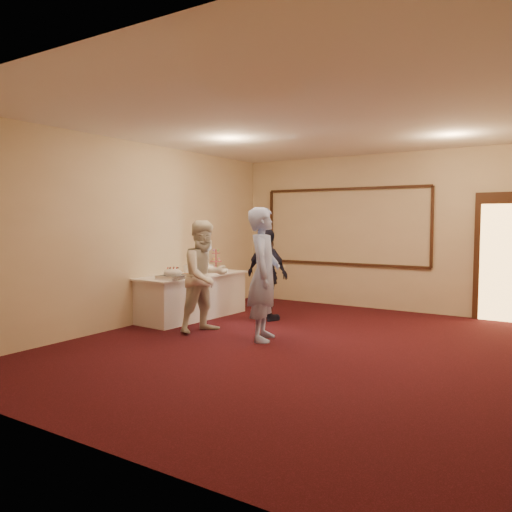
{
  "coord_description": "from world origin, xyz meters",
  "views": [
    {
      "loc": [
        3.05,
        -5.93,
        1.71
      ],
      "look_at": [
        -1.21,
        0.8,
        1.15
      ],
      "focal_mm": 35.0,
      "sensor_mm": 36.0,
      "label": 1
    }
  ],
  "objects_px": {
    "pavlova_tray": "(173,274)",
    "tart": "(188,275)",
    "plate_stack_a": "(189,270)",
    "plate_stack_b": "(209,269)",
    "woman": "(205,276)",
    "guest": "(267,275)",
    "cupcake_stand": "(216,262)",
    "man": "(264,274)",
    "buffet_table": "(192,296)"
  },
  "relations": [
    {
      "from": "pavlova_tray",
      "to": "tart",
      "type": "height_order",
      "value": "pavlova_tray"
    },
    {
      "from": "plate_stack_a",
      "to": "plate_stack_b",
      "type": "xyz_separation_m",
      "value": [
        0.14,
        0.39,
        -0.01
      ]
    },
    {
      "from": "pavlova_tray",
      "to": "woman",
      "type": "relative_size",
      "value": 0.3
    },
    {
      "from": "pavlova_tray",
      "to": "plate_stack_a",
      "type": "relative_size",
      "value": 2.59
    },
    {
      "from": "pavlova_tray",
      "to": "guest",
      "type": "height_order",
      "value": "guest"
    },
    {
      "from": "cupcake_stand",
      "to": "pavlova_tray",
      "type": "bearing_deg",
      "value": -77.56
    },
    {
      "from": "pavlova_tray",
      "to": "plate_stack_a",
      "type": "distance_m",
      "value": 0.73
    },
    {
      "from": "plate_stack_a",
      "to": "man",
      "type": "distance_m",
      "value": 2.1
    },
    {
      "from": "pavlova_tray",
      "to": "plate_stack_b",
      "type": "relative_size",
      "value": 2.79
    },
    {
      "from": "buffet_table",
      "to": "pavlova_tray",
      "type": "height_order",
      "value": "pavlova_tray"
    },
    {
      "from": "buffet_table",
      "to": "plate_stack_a",
      "type": "distance_m",
      "value": 0.47
    },
    {
      "from": "buffet_table",
      "to": "guest",
      "type": "height_order",
      "value": "guest"
    },
    {
      "from": "plate_stack_a",
      "to": "guest",
      "type": "distance_m",
      "value": 1.39
    },
    {
      "from": "plate_stack_b",
      "to": "guest",
      "type": "relative_size",
      "value": 0.12
    },
    {
      "from": "tart",
      "to": "woman",
      "type": "bearing_deg",
      "value": -32.23
    },
    {
      "from": "tart",
      "to": "woman",
      "type": "relative_size",
      "value": 0.15
    },
    {
      "from": "buffet_table",
      "to": "tart",
      "type": "distance_m",
      "value": 0.54
    },
    {
      "from": "plate_stack_a",
      "to": "buffet_table",
      "type": "bearing_deg",
      "value": 40.58
    },
    {
      "from": "plate_stack_a",
      "to": "woman",
      "type": "height_order",
      "value": "woman"
    },
    {
      "from": "buffet_table",
      "to": "cupcake_stand",
      "type": "bearing_deg",
      "value": 100.09
    },
    {
      "from": "woman",
      "to": "guest",
      "type": "xyz_separation_m",
      "value": [
        0.35,
        1.28,
        -0.07
      ]
    },
    {
      "from": "pavlova_tray",
      "to": "tart",
      "type": "bearing_deg",
      "value": 94.22
    },
    {
      "from": "plate_stack_b",
      "to": "tart",
      "type": "xyz_separation_m",
      "value": [
        0.07,
        -0.66,
        -0.05
      ]
    },
    {
      "from": "plate_stack_b",
      "to": "guest",
      "type": "distance_m",
      "value": 1.15
    },
    {
      "from": "buffet_table",
      "to": "plate_stack_a",
      "type": "xyz_separation_m",
      "value": [
        -0.04,
        -0.03,
        0.47
      ]
    },
    {
      "from": "buffet_table",
      "to": "pavlova_tray",
      "type": "xyz_separation_m",
      "value": [
        0.2,
        -0.73,
        0.46
      ]
    },
    {
      "from": "buffet_table",
      "to": "man",
      "type": "relative_size",
      "value": 1.18
    },
    {
      "from": "pavlova_tray",
      "to": "plate_stack_b",
      "type": "xyz_separation_m",
      "value": [
        -0.1,
        1.08,
        -0.0
      ]
    },
    {
      "from": "guest",
      "to": "buffet_table",
      "type": "bearing_deg",
      "value": 37.91
    },
    {
      "from": "plate_stack_a",
      "to": "woman",
      "type": "relative_size",
      "value": 0.12
    },
    {
      "from": "pavlova_tray",
      "to": "cupcake_stand",
      "type": "height_order",
      "value": "cupcake_stand"
    },
    {
      "from": "cupcake_stand",
      "to": "plate_stack_b",
      "type": "distance_m",
      "value": 0.62
    },
    {
      "from": "pavlova_tray",
      "to": "cupcake_stand",
      "type": "bearing_deg",
      "value": 102.44
    },
    {
      "from": "pavlova_tray",
      "to": "plate_stack_b",
      "type": "height_order",
      "value": "pavlova_tray"
    },
    {
      "from": "pavlova_tray",
      "to": "man",
      "type": "relative_size",
      "value": 0.27
    },
    {
      "from": "buffet_table",
      "to": "woman",
      "type": "relative_size",
      "value": 1.3
    },
    {
      "from": "buffet_table",
      "to": "tart",
      "type": "bearing_deg",
      "value": -61.14
    },
    {
      "from": "buffet_table",
      "to": "plate_stack_b",
      "type": "height_order",
      "value": "plate_stack_b"
    },
    {
      "from": "plate_stack_b",
      "to": "cupcake_stand",
      "type": "bearing_deg",
      "value": 114.83
    },
    {
      "from": "cupcake_stand",
      "to": "plate_stack_b",
      "type": "height_order",
      "value": "cupcake_stand"
    },
    {
      "from": "man",
      "to": "tart",
      "type": "bearing_deg",
      "value": 53.82
    },
    {
      "from": "buffet_table",
      "to": "plate_stack_b",
      "type": "bearing_deg",
      "value": 74.56
    },
    {
      "from": "pavlova_tray",
      "to": "plate_stack_a",
      "type": "xyz_separation_m",
      "value": [
        -0.24,
        0.69,
        0.0
      ]
    },
    {
      "from": "buffet_table",
      "to": "cupcake_stand",
      "type": "height_order",
      "value": "cupcake_stand"
    },
    {
      "from": "plate_stack_b",
      "to": "guest",
      "type": "bearing_deg",
      "value": 8.11
    },
    {
      "from": "pavlova_tray",
      "to": "plate_stack_a",
      "type": "height_order",
      "value": "pavlova_tray"
    },
    {
      "from": "plate_stack_a",
      "to": "plate_stack_b",
      "type": "distance_m",
      "value": 0.41
    },
    {
      "from": "man",
      "to": "woman",
      "type": "xyz_separation_m",
      "value": [
        -1.04,
        -0.02,
        -0.09
      ]
    },
    {
      "from": "cupcake_stand",
      "to": "guest",
      "type": "relative_size",
      "value": 0.27
    },
    {
      "from": "cupcake_stand",
      "to": "guest",
      "type": "bearing_deg",
      "value": -15.9
    }
  ]
}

